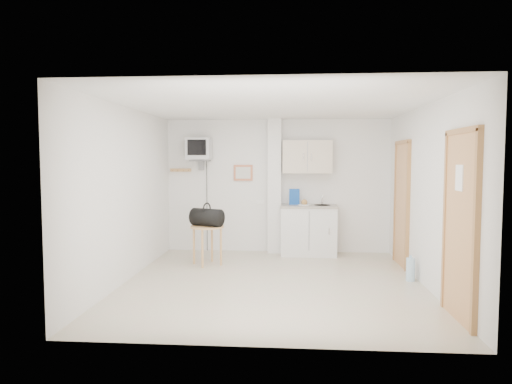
# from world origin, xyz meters

# --- Properties ---
(ground) EXTENTS (4.50, 4.50, 0.00)m
(ground) POSITION_xyz_m (0.00, 0.00, 0.00)
(ground) COLOR #BDB398
(ground) RESTS_ON ground
(room_envelope) EXTENTS (4.24, 4.54, 2.55)m
(room_envelope) POSITION_xyz_m (0.24, 0.09, 1.54)
(room_envelope) COLOR white
(room_envelope) RESTS_ON ground
(kitchenette) EXTENTS (1.03, 0.58, 2.10)m
(kitchenette) POSITION_xyz_m (0.57, 2.00, 0.80)
(kitchenette) COLOR silver
(kitchenette) RESTS_ON ground
(crt_television) EXTENTS (0.44, 0.45, 2.15)m
(crt_television) POSITION_xyz_m (-1.45, 2.02, 1.94)
(crt_television) COLOR slate
(crt_television) RESTS_ON ground
(round_table) EXTENTS (0.55, 0.55, 0.65)m
(round_table) POSITION_xyz_m (-1.13, 1.04, 0.55)
(round_table) COLOR tan
(round_table) RESTS_ON ground
(duffel_bag) EXTENTS (0.60, 0.48, 0.39)m
(duffel_bag) POSITION_xyz_m (-1.13, 1.03, 0.80)
(duffel_bag) COLOR black
(duffel_bag) RESTS_ON round_table
(water_bottle) EXTENTS (0.12, 0.12, 0.37)m
(water_bottle) POSITION_xyz_m (1.98, 0.25, 0.17)
(water_bottle) COLOR #A6CBE4
(water_bottle) RESTS_ON ground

